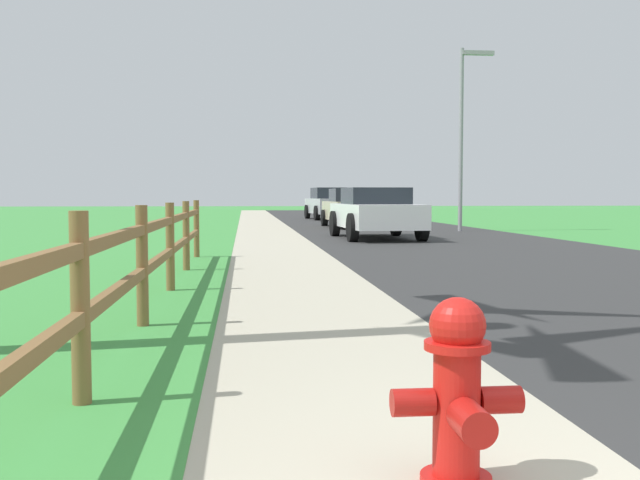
{
  "coord_description": "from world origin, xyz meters",
  "views": [
    {
      "loc": [
        -1.73,
        -1.89,
        1.21
      ],
      "look_at": [
        -0.74,
        7.78,
        0.63
      ],
      "focal_mm": 41.28,
      "sensor_mm": 36.0,
      "label": 1
    }
  ],
  "objects_px": {
    "parked_suv_white": "(376,212)",
    "parked_car_beige": "(353,208)",
    "parked_car_silver": "(329,204)",
    "fire_hydrant": "(458,389)",
    "street_lamp": "(464,123)"
  },
  "relations": [
    {
      "from": "fire_hydrant",
      "to": "parked_car_beige",
      "type": "xyz_separation_m",
      "value": [
        3.27,
        25.1,
        0.34
      ]
    },
    {
      "from": "parked_car_beige",
      "to": "parked_car_silver",
      "type": "xyz_separation_m",
      "value": [
        0.17,
        9.57,
        0.07
      ]
    },
    {
      "from": "parked_car_silver",
      "to": "fire_hydrant",
      "type": "bearing_deg",
      "value": -95.65
    },
    {
      "from": "parked_suv_white",
      "to": "parked_car_beige",
      "type": "distance_m",
      "value": 7.49
    },
    {
      "from": "fire_hydrant",
      "to": "parked_car_beige",
      "type": "bearing_deg",
      "value": 82.59
    },
    {
      "from": "parked_car_beige",
      "to": "parked_car_silver",
      "type": "distance_m",
      "value": 9.57
    },
    {
      "from": "fire_hydrant",
      "to": "parked_car_silver",
      "type": "bearing_deg",
      "value": 84.35
    },
    {
      "from": "parked_car_silver",
      "to": "street_lamp",
      "type": "distance_m",
      "value": 13.77
    },
    {
      "from": "parked_suv_white",
      "to": "parked_car_beige",
      "type": "bearing_deg",
      "value": 86.58
    },
    {
      "from": "fire_hydrant",
      "to": "parked_suv_white",
      "type": "bearing_deg",
      "value": 80.91
    },
    {
      "from": "parked_car_silver",
      "to": "street_lamp",
      "type": "height_order",
      "value": "street_lamp"
    },
    {
      "from": "fire_hydrant",
      "to": "street_lamp",
      "type": "xyz_separation_m",
      "value": [
        6.57,
        21.57,
        3.29
      ]
    },
    {
      "from": "parked_suv_white",
      "to": "parked_car_silver",
      "type": "distance_m",
      "value": 17.06
    },
    {
      "from": "parked_suv_white",
      "to": "street_lamp",
      "type": "xyz_separation_m",
      "value": [
        3.75,
        3.95,
        2.95
      ]
    },
    {
      "from": "parked_car_silver",
      "to": "parked_suv_white",
      "type": "bearing_deg",
      "value": -92.06
    }
  ]
}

